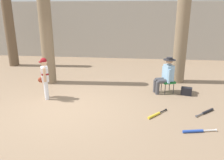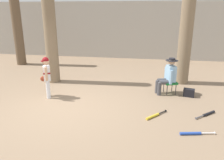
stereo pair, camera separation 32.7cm
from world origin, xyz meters
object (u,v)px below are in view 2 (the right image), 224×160
object	(u,v)px
folding_stool	(170,83)
seated_spectator	(168,75)
tree_near_player	(50,30)
tree_far_left	(16,20)
bat_yellow_trainer	(154,116)
bat_black_composite	(207,114)
tree_behind_spectator	(187,21)
handbag_beside_stool	(189,93)
young_ballplayer	(47,75)
bat_blue_youth	(193,133)

from	to	relation	value
folding_stool	seated_spectator	bearing A→B (deg)	-161.44
tree_near_player	tree_far_left	world-z (taller)	tree_far_left
bat_yellow_trainer	bat_black_composite	bearing A→B (deg)	13.90
tree_near_player	bat_yellow_trainer	size ratio (longest dim) A/B	7.69
tree_near_player	tree_behind_spectator	bearing A→B (deg)	7.91
tree_near_player	tree_behind_spectator	size ratio (longest dim) A/B	0.89
tree_behind_spectator	bat_yellow_trainer	distance (m)	3.97
tree_behind_spectator	bat_yellow_trainer	bearing A→B (deg)	-108.76
handbag_beside_stool	bat_black_composite	distance (m)	1.34
tree_near_player	seated_spectator	xyz separation A→B (m)	(4.25, -0.61, -1.34)
tree_near_player	young_ballplayer	bearing A→B (deg)	-72.56
tree_near_player	tree_far_left	xyz separation A→B (m)	(-2.86, 2.46, 0.24)
tree_behind_spectator	tree_far_left	distance (m)	7.95
seated_spectator	tree_behind_spectator	bearing A→B (deg)	63.93
tree_near_player	folding_stool	xyz separation A→B (m)	(4.35, -0.58, -1.61)
bat_black_composite	young_ballplayer	bearing A→B (deg)	173.97
folding_stool	bat_blue_youth	distance (m)	2.62
young_ballplayer	bat_blue_youth	world-z (taller)	young_ballplayer
tree_near_player	seated_spectator	size ratio (longest dim) A/B	3.97
bat_yellow_trainer	tree_far_left	bearing A→B (deg)	143.90
folding_stool	bat_yellow_trainer	bearing A→B (deg)	-105.65
tree_near_player	bat_black_composite	size ratio (longest dim) A/B	7.92
young_ballplayer	bat_blue_youth	bearing A→B (deg)	-20.66
seated_spectator	folding_stool	bearing A→B (deg)	18.56
bat_blue_youth	folding_stool	bearing A→B (deg)	97.42
young_ballplayer	handbag_beside_stool	world-z (taller)	young_ballplayer
tree_behind_spectator	bat_blue_youth	xyz separation A→B (m)	(-0.20, -3.83, -2.26)
seated_spectator	handbag_beside_stool	distance (m)	0.87
bat_blue_youth	tree_behind_spectator	bearing A→B (deg)	87.00
tree_near_player	folding_stool	world-z (taller)	tree_near_player
tree_behind_spectator	seated_spectator	bearing A→B (deg)	-116.07
bat_yellow_trainer	bat_blue_youth	xyz separation A→B (m)	(0.85, -0.73, -0.00)
folding_stool	handbag_beside_stool	size ratio (longest dim) A/B	1.49
tree_far_left	bat_blue_youth	world-z (taller)	tree_far_left
folding_stool	tree_far_left	xyz separation A→B (m)	(-7.21, 3.04, 1.85)
handbag_beside_stool	folding_stool	bearing A→B (deg)	161.68
tree_near_player	young_ballplayer	xyz separation A→B (m)	(0.49, -1.57, -1.23)
folding_stool	tree_far_left	world-z (taller)	tree_far_left
handbag_beside_stool	bat_blue_youth	world-z (taller)	handbag_beside_stool
tree_near_player	bat_blue_youth	world-z (taller)	tree_near_player
tree_near_player	handbag_beside_stool	size ratio (longest dim) A/B	14.02
folding_stool	bat_blue_youth	world-z (taller)	folding_stool
tree_near_player	bat_blue_youth	bearing A→B (deg)	-33.96
young_ballplayer	seated_spectator	xyz separation A→B (m)	(3.76, 0.97, -0.10)
tree_far_left	bat_blue_youth	xyz separation A→B (m)	(7.55, -5.62, -2.18)
tree_far_left	bat_black_composite	world-z (taller)	tree_far_left
young_ballplayer	handbag_beside_stool	bearing A→B (deg)	10.22
bat_black_composite	bat_blue_youth	world-z (taller)	same
bat_black_composite	handbag_beside_stool	bearing A→B (deg)	102.40
tree_near_player	folding_stool	size ratio (longest dim) A/B	9.41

